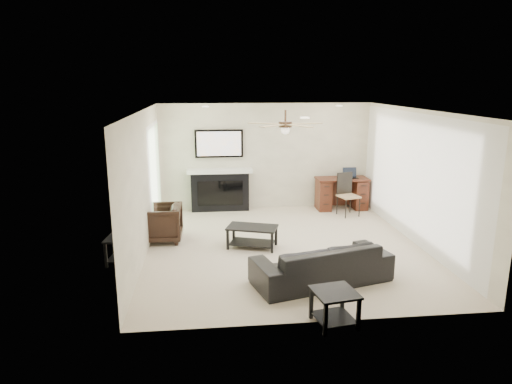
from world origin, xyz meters
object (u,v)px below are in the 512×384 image
(sofa, at_px, (322,263))
(desk, at_px, (341,194))
(fireplace_unit, at_px, (220,171))
(armchair, at_px, (161,223))
(coffee_table, at_px, (252,237))

(sofa, xyz_separation_m, desk, (1.48, 3.97, 0.07))
(sofa, height_order, fireplace_unit, fireplace_unit)
(armchair, relative_size, desk, 0.63)
(coffee_table, xyz_separation_m, fireplace_unit, (-0.51, 2.55, 0.75))
(desk, bearing_deg, fireplace_unit, 176.26)
(armchair, distance_m, desk, 4.47)
(sofa, distance_m, armchair, 3.37)
(coffee_table, distance_m, fireplace_unit, 2.71)
(fireplace_unit, xyz_separation_m, desk, (2.89, -0.19, -0.57))
(sofa, bearing_deg, armchair, -54.90)
(sofa, xyz_separation_m, fireplace_unit, (-1.41, 4.15, 0.65))
(sofa, height_order, armchair, armchair)
(armchair, bearing_deg, desk, 115.36)
(desk, bearing_deg, armchair, -156.02)
(fireplace_unit, distance_m, desk, 2.95)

